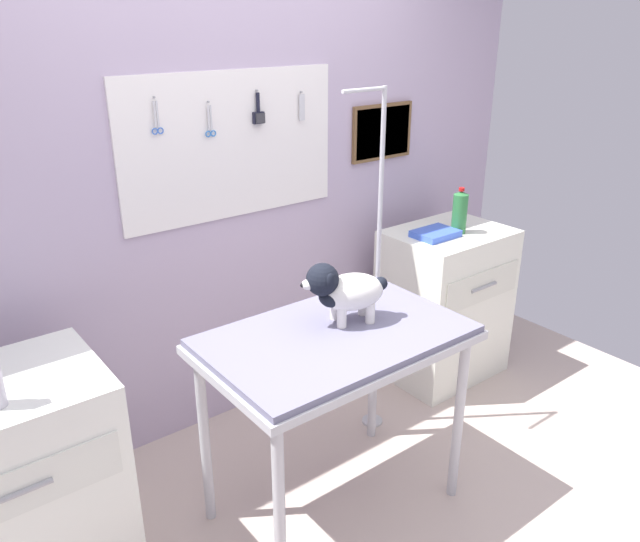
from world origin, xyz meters
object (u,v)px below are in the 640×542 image
(grooming_arm, at_px, (376,283))
(dog, at_px, (344,290))
(grooming_table, at_px, (336,351))
(soda_bottle, at_px, (460,212))
(cabinet_right, at_px, (444,303))
(counter_left, at_px, (3,492))

(grooming_arm, bearing_deg, dog, -146.86)
(grooming_table, bearing_deg, grooming_arm, 33.12)
(dog, distance_m, soda_bottle, 1.25)
(grooming_arm, relative_size, cabinet_right, 1.94)
(grooming_table, xyz_separation_m, cabinet_right, (1.25, 0.51, -0.33))
(grooming_arm, height_order, counter_left, grooming_arm)
(grooming_table, bearing_deg, dog, 33.02)
(counter_left, bearing_deg, soda_bottle, 0.86)
(counter_left, bearing_deg, cabinet_right, 1.88)
(counter_left, bearing_deg, grooming_table, -19.29)
(grooming_arm, relative_size, soda_bottle, 6.78)
(dog, height_order, cabinet_right, dog)
(dog, xyz_separation_m, soda_bottle, (1.18, 0.41, 0.01))
(grooming_arm, xyz_separation_m, soda_bottle, (0.72, 0.11, 0.20))
(dog, bearing_deg, grooming_table, -146.98)
(soda_bottle, bearing_deg, cabinet_right, 110.69)
(dog, relative_size, counter_left, 0.42)
(grooming_table, xyz_separation_m, counter_left, (-1.21, 0.43, -0.35))
(grooming_arm, distance_m, soda_bottle, 0.75)
(counter_left, bearing_deg, grooming_arm, -2.26)
(grooming_table, height_order, soda_bottle, soda_bottle)
(grooming_arm, bearing_deg, cabinet_right, 12.07)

